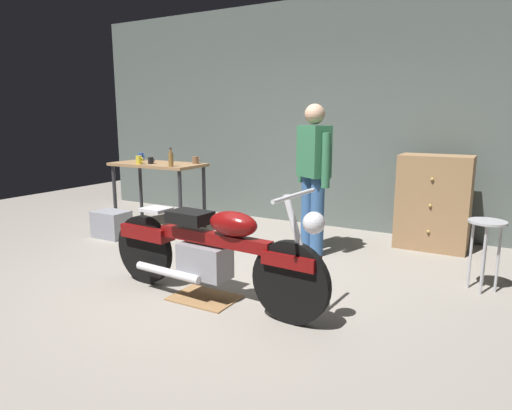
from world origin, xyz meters
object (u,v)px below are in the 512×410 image
at_px(wooden_dresser, 433,202).
at_px(mug_yellow_tall, 139,160).
at_px(storage_bin, 112,224).
at_px(mug_black_matte, 151,161).
at_px(mug_brown_stoneware, 196,160).
at_px(bottle, 171,159).
at_px(motorcycle, 211,250).
at_px(mug_blue_enamel, 141,157).
at_px(person_standing, 313,173).
at_px(shop_stool, 486,236).

distance_m(wooden_dresser, mug_yellow_tall, 3.78).
bearing_deg(mug_yellow_tall, storage_bin, -94.91).
xyz_separation_m(wooden_dresser, storage_bin, (-3.66, -1.51, -0.38)).
distance_m(storage_bin, mug_black_matte, 1.01).
relative_size(wooden_dresser, mug_black_matte, 10.50).
distance_m(wooden_dresser, mug_black_matte, 3.65).
bearing_deg(mug_brown_stoneware, bottle, -96.70).
xyz_separation_m(motorcycle, mug_blue_enamel, (-2.64, 2.00, 0.50)).
xyz_separation_m(mug_blue_enamel, bottle, (0.94, -0.45, 0.04)).
bearing_deg(mug_yellow_tall, mug_blue_enamel, 130.96).
distance_m(motorcycle, mug_black_matte, 2.78).
relative_size(person_standing, mug_blue_enamel, 14.45).
bearing_deg(mug_brown_stoneware, wooden_dresser, 10.70).
bearing_deg(bottle, motorcycle, -42.30).
bearing_deg(person_standing, mug_blue_enamel, 28.64).
bearing_deg(bottle, mug_yellow_tall, 178.75).
relative_size(mug_yellow_tall, mug_brown_stoneware, 0.99).
relative_size(mug_yellow_tall, mug_blue_enamel, 1.05).
height_order(storage_bin, bottle, bottle).
bearing_deg(mug_yellow_tall, wooden_dresser, 15.53).
xyz_separation_m(motorcycle, mug_yellow_tall, (-2.26, 1.56, 0.51)).
relative_size(motorcycle, person_standing, 1.31).
height_order(mug_black_matte, mug_brown_stoneware, mug_brown_stoneware).
relative_size(mug_yellow_tall, bottle, 0.50).
bearing_deg(mug_brown_stoneware, motorcycle, -50.48).
xyz_separation_m(person_standing, mug_black_matte, (-2.37, 0.00, 0.02)).
bearing_deg(shop_stool, mug_blue_enamel, 172.54).
distance_m(mug_yellow_tall, bottle, 0.56).
xyz_separation_m(motorcycle, person_standing, (0.21, 1.67, 0.48)).
height_order(motorcycle, storage_bin, motorcycle).
distance_m(storage_bin, mug_brown_stoneware, 1.39).
height_order(motorcycle, person_standing, person_standing).
relative_size(person_standing, mug_brown_stoneware, 13.69).
bearing_deg(mug_black_matte, mug_blue_enamel, 146.15).
relative_size(shop_stool, mug_black_matte, 6.11).
distance_m(shop_stool, bottle, 3.71).
height_order(mug_yellow_tall, mug_blue_enamel, mug_yellow_tall).
height_order(storage_bin, mug_brown_stoneware, mug_brown_stoneware).
xyz_separation_m(person_standing, storage_bin, (-2.52, -0.62, -0.76)).
xyz_separation_m(mug_yellow_tall, mug_black_matte, (0.10, 0.11, -0.01)).
relative_size(motorcycle, storage_bin, 4.98).
distance_m(motorcycle, mug_blue_enamel, 3.35).
height_order(person_standing, shop_stool, person_standing).
distance_m(wooden_dresser, storage_bin, 3.98).
xyz_separation_m(shop_stool, storage_bin, (-4.28, -0.34, -0.33)).
relative_size(motorcycle, mug_blue_enamel, 18.95).
bearing_deg(bottle, storage_bin, -140.58).
xyz_separation_m(person_standing, bottle, (-1.92, -0.13, 0.07)).
relative_size(wooden_dresser, storage_bin, 2.50).
bearing_deg(wooden_dresser, mug_blue_enamel, -171.92).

